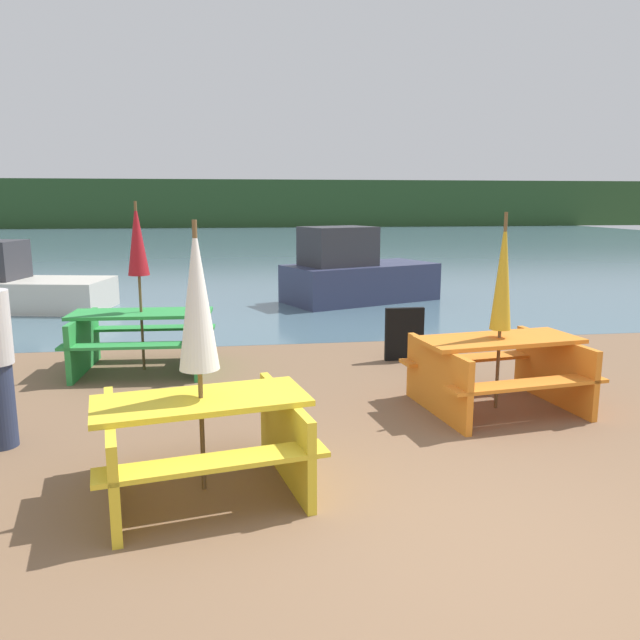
# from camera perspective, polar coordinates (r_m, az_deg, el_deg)

# --- Properties ---
(ground_plane) EXTENTS (60.00, 60.00, 0.00)m
(ground_plane) POSITION_cam_1_polar(r_m,az_deg,el_deg) (4.34, 15.31, -20.36)
(ground_plane) COLOR brown
(water) EXTENTS (60.00, 50.00, 0.00)m
(water) POSITION_cam_1_polar(r_m,az_deg,el_deg) (34.65, -5.69, 7.11)
(water) COLOR slate
(water) RESTS_ON ground_plane
(far_treeline) EXTENTS (80.00, 1.60, 4.00)m
(far_treeline) POSITION_cam_1_polar(r_m,az_deg,el_deg) (54.56, -6.73, 10.53)
(far_treeline) COLOR #284723
(far_treeline) RESTS_ON water
(picnic_table_yellow) EXTENTS (1.84, 1.66, 0.74)m
(picnic_table_yellow) POSITION_cam_1_polar(r_m,az_deg,el_deg) (4.97, -10.72, -10.24)
(picnic_table_yellow) COLOR yellow
(picnic_table_yellow) RESTS_ON ground_plane
(picnic_table_orange) EXTENTS (1.89, 1.60, 0.78)m
(picnic_table_orange) POSITION_cam_1_polar(r_m,az_deg,el_deg) (7.00, 15.94, -4.09)
(picnic_table_orange) COLOR orange
(picnic_table_orange) RESTS_ON ground_plane
(picnic_table_green) EXTENTS (1.89, 1.47, 0.78)m
(picnic_table_green) POSITION_cam_1_polar(r_m,az_deg,el_deg) (8.59, -15.93, -1.31)
(picnic_table_green) COLOR green
(picnic_table_green) RESTS_ON ground_plane
(umbrella_gold) EXTENTS (0.22, 0.22, 2.11)m
(umbrella_gold) POSITION_cam_1_polar(r_m,az_deg,el_deg) (6.82, 16.38, 4.10)
(umbrella_gold) COLOR brown
(umbrella_gold) RESTS_ON ground_plane
(umbrella_white) EXTENTS (0.30, 0.30, 2.09)m
(umbrella_white) POSITION_cam_1_polar(r_m,az_deg,el_deg) (4.70, -11.17, 2.02)
(umbrella_white) COLOR brown
(umbrella_white) RESTS_ON ground_plane
(umbrella_crimson) EXTENTS (0.27, 0.27, 2.22)m
(umbrella_crimson) POSITION_cam_1_polar(r_m,az_deg,el_deg) (8.43, -16.37, 6.99)
(umbrella_crimson) COLOR brown
(umbrella_crimson) RESTS_ON ground_plane
(boat) EXTENTS (3.69, 2.70, 1.67)m
(boat) POSITION_cam_1_polar(r_m,az_deg,el_deg) (13.96, 3.24, 4.21)
(boat) COLOR #333856
(boat) RESTS_ON water
(boat_second) EXTENTS (4.06, 2.25, 1.42)m
(boat_second) POSITION_cam_1_polar(r_m,az_deg,el_deg) (14.47, -26.89, 2.88)
(boat_second) COLOR beige
(boat_second) RESTS_ON water
(signboard) EXTENTS (0.55, 0.08, 0.75)m
(signboard) POSITION_cam_1_polar(r_m,az_deg,el_deg) (8.87, 7.72, -1.28)
(signboard) COLOR black
(signboard) RESTS_ON ground_plane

